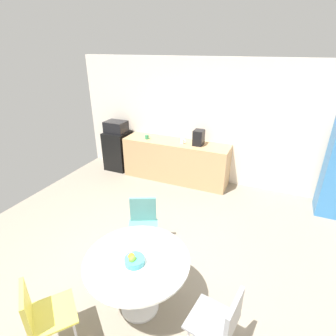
% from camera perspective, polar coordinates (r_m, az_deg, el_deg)
% --- Properties ---
extents(ground_plane, '(6.00, 6.00, 0.00)m').
position_cam_1_polar(ground_plane, '(3.90, -5.47, -20.67)').
color(ground_plane, gray).
extents(wall_back, '(6.00, 0.10, 2.60)m').
position_cam_1_polar(wall_back, '(5.72, 8.66, 9.75)').
color(wall_back, silver).
rests_on(wall_back, ground_plane).
extents(counter_block, '(2.34, 0.60, 0.90)m').
position_cam_1_polar(counter_block, '(5.86, 1.67, 1.59)').
color(counter_block, tan).
rests_on(counter_block, ground_plane).
extents(mini_fridge, '(0.54, 0.54, 0.93)m').
position_cam_1_polar(mini_fridge, '(6.53, -10.83, 3.79)').
color(mini_fridge, black).
rests_on(mini_fridge, ground_plane).
extents(microwave, '(0.48, 0.38, 0.26)m').
position_cam_1_polar(microwave, '(6.34, -11.26, 8.79)').
color(microwave, black).
rests_on(microwave, mini_fridge).
extents(round_table, '(1.13, 1.13, 0.73)m').
position_cam_1_polar(round_table, '(3.05, -6.65, -20.84)').
color(round_table, silver).
rests_on(round_table, ground_plane).
extents(chair_gray, '(0.48, 0.48, 0.83)m').
position_cam_1_polar(chair_gray, '(2.80, 11.74, -29.69)').
color(chair_gray, silver).
rests_on(chair_gray, ground_plane).
extents(chair_teal, '(0.56, 0.56, 0.83)m').
position_cam_1_polar(chair_teal, '(3.84, -5.45, -11.12)').
color(chair_teal, silver).
rests_on(chair_teal, ground_plane).
extents(chair_yellow, '(0.59, 0.59, 0.83)m').
position_cam_1_polar(chair_yellow, '(3.05, -26.11, -26.30)').
color(chair_yellow, silver).
rests_on(chair_yellow, ground_plane).
extents(fruit_bowl, '(0.21, 0.21, 0.11)m').
position_cam_1_polar(fruit_bowl, '(2.89, -7.42, -19.24)').
color(fruit_bowl, teal).
rests_on(fruit_bowl, round_table).
extents(mug_white, '(0.13, 0.08, 0.09)m').
position_cam_1_polar(mug_white, '(5.58, 3.13, 5.83)').
color(mug_white, white).
rests_on(mug_white, counter_block).
extents(mug_green, '(0.13, 0.08, 0.09)m').
position_cam_1_polar(mug_green, '(5.86, -4.60, 6.75)').
color(mug_green, '#338C59').
rests_on(mug_green, counter_block).
extents(coffee_maker, '(0.20, 0.24, 0.32)m').
position_cam_1_polar(coffee_maker, '(5.48, 6.68, 6.59)').
color(coffee_maker, black).
rests_on(coffee_maker, counter_block).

